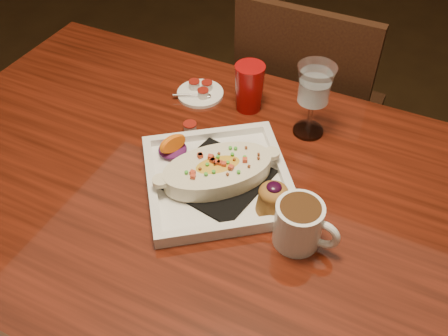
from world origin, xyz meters
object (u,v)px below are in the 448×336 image
at_px(saucer, 200,92).
at_px(red_tumbler, 249,88).
at_px(coffee_mug, 300,223).
at_px(table, 221,220).
at_px(goblet, 314,88).
at_px(plate, 221,176).
at_px(chair_far, 305,114).

xyz_separation_m(saucer, red_tumbler, (0.14, 0.01, 0.05)).
xyz_separation_m(coffee_mug, saucer, (-0.39, 0.34, -0.04)).
relative_size(table, coffee_mug, 11.55).
xyz_separation_m(goblet, red_tumbler, (-0.17, 0.02, -0.07)).
bearing_deg(red_tumbler, plate, -78.06).
bearing_deg(red_tumbler, chair_far, 79.34).
bearing_deg(saucer, chair_far, 59.96).
height_order(goblet, red_tumbler, goblet).
bearing_deg(saucer, coffee_mug, -40.63).
xyz_separation_m(chair_far, plate, (-0.01, -0.61, 0.27)).
bearing_deg(coffee_mug, plate, 164.10).
distance_m(table, chair_far, 0.65).
height_order(plate, red_tumbler, red_tumbler).
relative_size(table, goblet, 8.19).
height_order(plate, goblet, goblet).
distance_m(coffee_mug, saucer, 0.52).
bearing_deg(goblet, plate, -113.54).
bearing_deg(coffee_mug, goblet, 108.68).
distance_m(goblet, red_tumbler, 0.18).
distance_m(table, saucer, 0.36).
xyz_separation_m(chair_far, red_tumbler, (-0.06, -0.34, 0.30)).
distance_m(table, coffee_mug, 0.25).
bearing_deg(goblet, chair_far, 105.87).
relative_size(chair_far, coffee_mug, 7.16).
bearing_deg(plate, red_tumbler, 65.19).
distance_m(table, plate, 0.13).
bearing_deg(chair_far, red_tumbler, 79.34).
xyz_separation_m(coffee_mug, goblet, (-0.09, 0.32, 0.07)).
relative_size(plate, red_tumbler, 3.40).
bearing_deg(red_tumbler, coffee_mug, -53.29).
distance_m(goblet, saucer, 0.33).
height_order(table, plate, plate).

